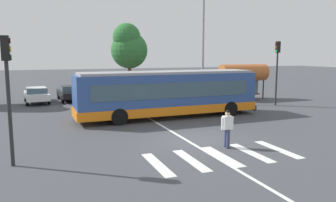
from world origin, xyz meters
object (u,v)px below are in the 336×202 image
object	(u,v)px
pedestrian_crossing_street	(227,127)
bus_stop_shelter	(243,73)
parked_car_red	(127,90)
city_transit_bus	(168,94)
parked_car_charcoal	(155,89)
parked_car_white	(37,94)
parked_car_silver	(101,91)
twin_arm_street_lamp	(203,29)
parked_car_black	(70,92)
traffic_light_far_corner	(277,63)
traffic_light_near_corner	(8,80)
background_tree_right	(128,47)

from	to	relation	value
pedestrian_crossing_street	bus_stop_shelter	xyz separation A→B (m)	(9.70, 13.34, 1.45)
parked_car_red	bus_stop_shelter	size ratio (longest dim) A/B	0.98
city_transit_bus	parked_car_charcoal	size ratio (longest dim) A/B	2.68
city_transit_bus	parked_car_white	world-z (taller)	city_transit_bus
parked_car_silver	parked_car_red	size ratio (longest dim) A/B	1.00
parked_car_red	twin_arm_street_lamp	distance (m)	9.32
parked_car_black	bus_stop_shelter	size ratio (longest dim) A/B	1.00
traffic_light_far_corner	parked_car_charcoal	bearing A→B (deg)	129.12
parked_car_white	parked_car_red	xyz separation A→B (m)	(8.06, 0.38, 0.00)
parked_car_white	parked_car_black	world-z (taller)	same
parked_car_black	parked_car_charcoal	size ratio (longest dim) A/B	1.01
city_transit_bus	parked_car_white	size ratio (longest dim) A/B	2.65
parked_car_black	parked_car_red	bearing A→B (deg)	-1.73
traffic_light_far_corner	twin_arm_street_lamp	xyz separation A→B (m)	(-5.07, 3.21, 2.76)
pedestrian_crossing_street	parked_car_red	distance (m)	18.18
parked_car_white	parked_car_black	distance (m)	2.87
parked_car_black	traffic_light_near_corner	world-z (taller)	traffic_light_near_corner
parked_car_charcoal	traffic_light_near_corner	size ratio (longest dim) A/B	0.95
traffic_light_near_corner	background_tree_right	distance (m)	23.78
city_transit_bus	parked_car_white	distance (m)	13.03
parked_car_silver	city_transit_bus	bearing A→B (deg)	-75.37
parked_car_silver	bus_stop_shelter	size ratio (longest dim) A/B	0.98
pedestrian_crossing_street	parked_car_charcoal	xyz separation A→B (m)	(2.93, 18.42, -0.20)
parked_car_silver	background_tree_right	distance (m)	7.08
traffic_light_far_corner	bus_stop_shelter	xyz separation A→B (m)	(-0.55, 3.92, -1.02)
traffic_light_near_corner	traffic_light_far_corner	distance (m)	20.91
traffic_light_far_corner	bus_stop_shelter	bearing A→B (deg)	97.93
parked_car_white	background_tree_right	world-z (taller)	background_tree_right
parked_car_charcoal	background_tree_right	world-z (taller)	background_tree_right
pedestrian_crossing_street	background_tree_right	xyz separation A→B (m)	(1.24, 22.26, 3.98)
pedestrian_crossing_street	twin_arm_street_lamp	world-z (taller)	twin_arm_street_lamp
parked_car_black	parked_car_charcoal	world-z (taller)	same
bus_stop_shelter	background_tree_right	size ratio (longest dim) A/B	0.62
city_transit_bus	background_tree_right	xyz separation A→B (m)	(1.10, 14.58, 3.36)
parked_car_black	city_transit_bus	bearing A→B (deg)	-63.24
pedestrian_crossing_street	parked_car_silver	world-z (taller)	pedestrian_crossing_street
parked_car_charcoal	parked_car_silver	bearing A→B (deg)	-175.40
pedestrian_crossing_street	parked_car_red	size ratio (longest dim) A/B	0.38
pedestrian_crossing_street	parked_car_black	size ratio (longest dim) A/B	0.37
pedestrian_crossing_street	parked_car_black	distance (m)	19.07
city_transit_bus	parked_car_silver	bearing A→B (deg)	104.63
traffic_light_near_corner	bus_stop_shelter	world-z (taller)	traffic_light_near_corner
parked_car_black	parked_car_charcoal	distance (m)	8.16
pedestrian_crossing_street	background_tree_right	distance (m)	22.65
parked_car_red	traffic_light_near_corner	xyz separation A→B (m)	(-8.80, -17.41, 2.47)
parked_car_charcoal	traffic_light_near_corner	world-z (taller)	traffic_light_near_corner
pedestrian_crossing_street	traffic_light_near_corner	xyz separation A→B (m)	(-8.79, 0.77, 2.27)
parked_car_white	parked_car_silver	bearing A→B (deg)	1.90
twin_arm_street_lamp	parked_car_black	bearing A→B (deg)	151.28
pedestrian_crossing_street	twin_arm_street_lamp	distance (m)	14.62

